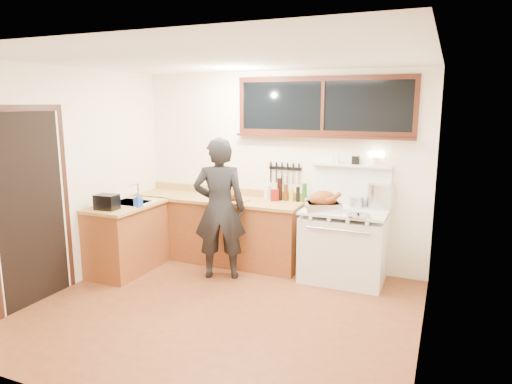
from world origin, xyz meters
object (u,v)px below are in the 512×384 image
at_px(roast_turkey, 323,202).
at_px(vintage_stove, 344,244).
at_px(man, 220,209).
at_px(cutting_board, 230,197).

bearing_deg(roast_turkey, vintage_stove, 30.69).
relative_size(man, roast_turkey, 3.48).
relative_size(vintage_stove, man, 0.90).
distance_m(man, cutting_board, 0.42).
height_order(man, cutting_board, man).
distance_m(man, roast_turkey, 1.28).
bearing_deg(vintage_stove, man, -160.56).
relative_size(cutting_board, roast_turkey, 0.96).
distance_m(vintage_stove, cutting_board, 1.60).
relative_size(man, cutting_board, 3.62).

